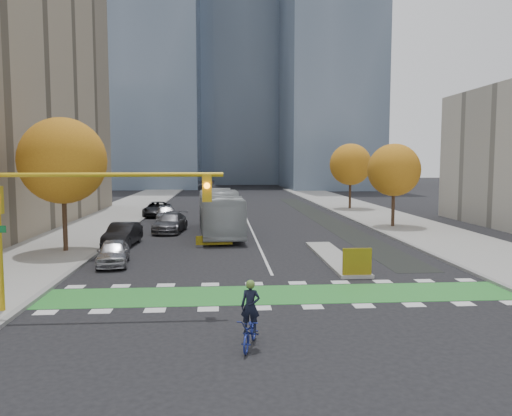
{
  "coord_description": "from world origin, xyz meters",
  "views": [
    {
      "loc": [
        -2.49,
        -18.92,
        5.58
      ],
      "look_at": [
        -0.54,
        8.62,
        3.0
      ],
      "focal_mm": 35.0,
      "sensor_mm": 36.0,
      "label": 1
    }
  ],
  "objects": [
    {
      "name": "tower_nw",
      "position": [
        -18.0,
        90.0,
        35.0
      ],
      "size": [
        22.0,
        22.0,
        70.0
      ],
      "primitive_type": "cube",
      "color": "#47566B",
      "rests_on": "ground"
    },
    {
      "name": "bus",
      "position": [
        -2.59,
        19.3,
        1.71
      ],
      "size": [
        3.59,
        12.4,
        3.41
      ],
      "primitive_type": "imported",
      "rotation": [
        0.0,
        0.0,
        0.06
      ],
      "color": "#A7ADAE",
      "rests_on": "ground"
    },
    {
      "name": "centre_line",
      "position": [
        0.0,
        40.0,
        0.01
      ],
      "size": [
        0.15,
        70.0,
        0.01
      ],
      "primitive_type": "cube",
      "color": "silver",
      "rests_on": "ground"
    },
    {
      "name": "sidewalk_east",
      "position": [
        13.5,
        20.0,
        0.07
      ],
      "size": [
        7.0,
        120.0,
        0.15
      ],
      "primitive_type": "cube",
      "color": "gray",
      "rests_on": "ground"
    },
    {
      "name": "ground",
      "position": [
        0.0,
        0.0,
        0.0
      ],
      "size": [
        300.0,
        300.0,
        0.0
      ],
      "primitive_type": "plane",
      "color": "black",
      "rests_on": "ground"
    },
    {
      "name": "median_island",
      "position": [
        4.0,
        9.0,
        0.08
      ],
      "size": [
        1.6,
        10.0,
        0.16
      ],
      "primitive_type": "cube",
      "color": "gray",
      "rests_on": "ground"
    },
    {
      "name": "bike_lane_paint",
      "position": [
        7.5,
        30.0,
        0.01
      ],
      "size": [
        2.5,
        50.0,
        0.01
      ],
      "primitive_type": "cube",
      "color": "black",
      "rests_on": "ground"
    },
    {
      "name": "parked_car_b",
      "position": [
        -9.0,
        14.31,
        0.76
      ],
      "size": [
        1.98,
        4.75,
        1.53
      ],
      "primitive_type": "imported",
      "rotation": [
        0.0,
        0.0,
        -0.08
      ],
      "color": "black",
      "rests_on": "ground"
    },
    {
      "name": "parked_car_c",
      "position": [
        -6.5,
        20.62,
        0.75
      ],
      "size": [
        2.7,
        5.36,
        1.49
      ],
      "primitive_type": "imported",
      "rotation": [
        0.0,
        0.0,
        -0.12
      ],
      "color": "#55555B",
      "rests_on": "ground"
    },
    {
      "name": "parked_car_a",
      "position": [
        -8.32,
        8.16,
        0.68
      ],
      "size": [
        2.06,
        4.14,
        1.35
      ],
      "primitive_type": "imported",
      "rotation": [
        0.0,
        0.0,
        0.12
      ],
      "color": "#A4A3A9",
      "rests_on": "ground"
    },
    {
      "name": "tower_ne",
      "position": [
        20.0,
        85.0,
        30.0
      ],
      "size": [
        18.0,
        24.0,
        60.0
      ],
      "primitive_type": "cube",
      "color": "#47566B",
      "rests_on": "ground"
    },
    {
      "name": "cyclist",
      "position": [
        -1.63,
        -4.38,
        0.69
      ],
      "size": [
        1.05,
        1.89,
        2.07
      ],
      "rotation": [
        0.0,
        0.0,
        -0.25
      ],
      "color": "navy",
      "rests_on": "ground"
    },
    {
      "name": "tree_west",
      "position": [
        -12.0,
        12.0,
        5.62
      ],
      "size": [
        5.2,
        5.2,
        8.22
      ],
      "color": "#332114",
      "rests_on": "ground"
    },
    {
      "name": "traffic_signal_west",
      "position": [
        -7.93,
        -0.51,
        4.03
      ],
      "size": [
        8.53,
        0.56,
        5.2
      ],
      "color": "#BF9914",
      "rests_on": "ground"
    },
    {
      "name": "bike_crossing",
      "position": [
        0.0,
        1.5,
        0.01
      ],
      "size": [
        20.0,
        3.0,
        0.01
      ],
      "primitive_type": "cube",
      "color": "#2B8330",
      "rests_on": "ground"
    },
    {
      "name": "sidewalk_west",
      "position": [
        -13.5,
        20.0,
        0.07
      ],
      "size": [
        7.0,
        120.0,
        0.15
      ],
      "primitive_type": "cube",
      "color": "gray",
      "rests_on": "ground"
    },
    {
      "name": "tree_east_far",
      "position": [
        12.5,
        38.0,
        5.24
      ],
      "size": [
        4.8,
        4.8,
        7.65
      ],
      "color": "#332114",
      "rests_on": "ground"
    },
    {
      "name": "hazard_board",
      "position": [
        4.0,
        4.2,
        0.8
      ],
      "size": [
        1.4,
        0.12,
        1.3
      ],
      "primitive_type": "cube",
      "color": "yellow",
      "rests_on": "median_island"
    },
    {
      "name": "tower_far",
      "position": [
        -4.0,
        140.0,
        40.0
      ],
      "size": [
        26.0,
        26.0,
        80.0
      ],
      "primitive_type": "cube",
      "color": "#47566B",
      "rests_on": "ground"
    },
    {
      "name": "curb_east",
      "position": [
        10.0,
        20.0,
        0.07
      ],
      "size": [
        0.3,
        120.0,
        0.16
      ],
      "primitive_type": "cube",
      "color": "gray",
      "rests_on": "ground"
    },
    {
      "name": "parked_car_e",
      "position": [
        -7.55,
        27.3,
        0.8
      ],
      "size": [
        2.48,
        4.91,
        1.6
      ],
      "primitive_type": "imported",
      "rotation": [
        0.0,
        0.0,
        0.13
      ],
      "color": "gray",
      "rests_on": "ground"
    },
    {
      "name": "tree_east_near",
      "position": [
        12.0,
        22.0,
        4.86
      ],
      "size": [
        4.4,
        4.4,
        7.08
      ],
      "color": "#332114",
      "rests_on": "ground"
    },
    {
      "name": "parked_car_d",
      "position": [
        -9.0,
        32.3,
        0.74
      ],
      "size": [
        2.5,
        5.32,
        1.47
      ],
      "primitive_type": "imported",
      "rotation": [
        0.0,
        0.0,
        -0.01
      ],
      "color": "black",
      "rests_on": "ground"
    },
    {
      "name": "tower_nc",
      "position": [
        6.0,
        110.0,
        45.0
      ],
      "size": [
        20.0,
        20.0,
        90.0
      ],
      "primitive_type": "cube",
      "color": "#47566B",
      "rests_on": "ground"
    },
    {
      "name": "curb_west",
      "position": [
        -10.0,
        20.0,
        0.07
      ],
      "size": [
        0.3,
        120.0,
        0.16
      ],
      "primitive_type": "cube",
      "color": "gray",
      "rests_on": "ground"
    }
  ]
}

